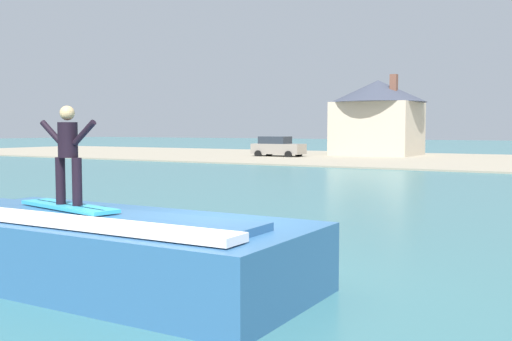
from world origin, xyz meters
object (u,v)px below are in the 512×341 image
object	(u,v)px
surfer	(68,150)
car_near_shore	(278,147)
wave_crest	(105,249)
house_with_chimney	(378,114)
surfboard	(68,206)

from	to	relation	value
surfer	car_near_shore	size ratio (longest dim) A/B	0.36
wave_crest	surfer	distance (m)	1.74
car_near_shore	house_with_chimney	world-z (taller)	house_with_chimney
surfer	house_with_chimney	distance (m)	47.68
house_with_chimney	car_near_shore	bearing A→B (deg)	-135.38
surfer	car_near_shore	distance (m)	43.36
wave_crest	surfboard	xyz separation A→B (m)	(-0.63, -0.17, 0.68)
wave_crest	car_near_shore	xyz separation A→B (m)	(-17.84, 39.56, 0.37)
surfer	wave_crest	bearing A→B (deg)	18.45
surfer	house_with_chimney	bearing A→B (deg)	102.63
wave_crest	house_with_chimney	xyz separation A→B (m)	(-11.01, 46.31, 3.31)
surfer	car_near_shore	world-z (taller)	surfer
surfer	house_with_chimney	size ratio (longest dim) A/B	0.19
wave_crest	surfboard	size ratio (longest dim) A/B	3.01
surfboard	house_with_chimney	xyz separation A→B (m)	(-10.38, 46.48, 2.63)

